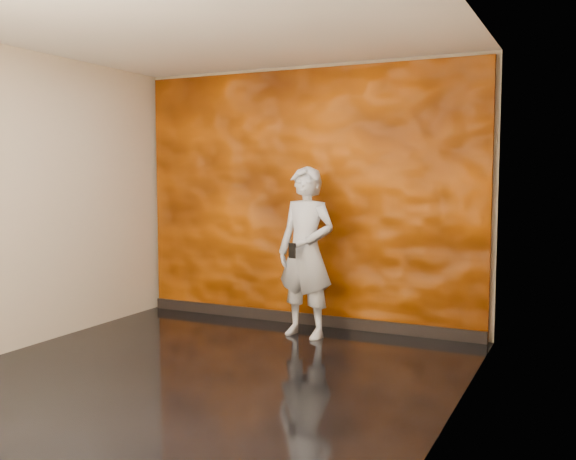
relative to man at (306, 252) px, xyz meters
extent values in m
cube|color=black|center=(-0.24, -1.45, -0.86)|extent=(4.00, 4.00, 0.01)
cube|color=#B8A893|center=(-0.24, 0.55, 0.54)|extent=(4.00, 0.02, 2.80)
cube|color=#B8A893|center=(-0.24, -3.45, 0.54)|extent=(4.00, 0.02, 2.80)
cube|color=#B8A893|center=(-2.24, -1.45, 0.54)|extent=(0.02, 4.00, 2.80)
cube|color=#B8A893|center=(1.76, -1.45, 0.54)|extent=(0.02, 4.00, 2.80)
cube|color=white|center=(-0.24, -1.45, 1.94)|extent=(4.00, 4.00, 0.01)
cube|color=#C45100|center=(-0.24, 0.51, 0.52)|extent=(3.90, 0.06, 2.75)
cube|color=black|center=(-0.24, 0.47, -0.80)|extent=(3.90, 0.04, 0.12)
imported|color=#9FA4AE|center=(0.00, 0.00, 0.00)|extent=(0.68, 0.50, 1.71)
cube|color=black|center=(-0.04, -0.24, 0.04)|extent=(0.08, 0.04, 0.15)
camera|label=1|loc=(2.59, -5.84, 0.79)|focal=40.00mm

